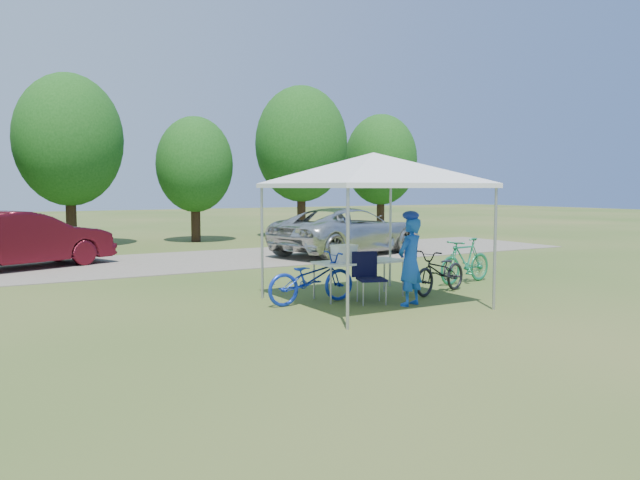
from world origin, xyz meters
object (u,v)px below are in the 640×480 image
object	(u,v)px
folding_table	(359,263)
bike_green	(465,261)
cyclist	(410,262)
minivan	(348,231)
cooler	(344,253)
sedan	(23,240)
folding_chair	(368,273)
bike_dark	(441,271)
bike_blue	(311,278)

from	to	relation	value
folding_table	bike_green	xyz separation A→B (m)	(3.03, 0.34, -0.17)
folding_table	cyclist	distance (m)	1.18
bike_green	minivan	bearing A→B (deg)	163.16
cooler	sedan	bearing A→B (deg)	121.53
cooler	minivan	xyz separation A→B (m)	(4.28, 6.51, -0.13)
folding_table	folding_chair	world-z (taller)	folding_chair
bike_dark	minivan	xyz separation A→B (m)	(2.27, 6.94, 0.31)
sedan	minivan	bearing A→B (deg)	-119.89
cyclist	bike_dark	world-z (taller)	cyclist
bike_dark	sedan	xyz separation A→B (m)	(-6.84, 8.31, 0.32)
bike_dark	minivan	world-z (taller)	minivan
bike_green	bike_dark	world-z (taller)	bike_green
cooler	sedan	world-z (taller)	sedan
folding_table	sedan	distance (m)	9.42
sedan	cyclist	bearing A→B (deg)	-169.86
minivan	cooler	bearing A→B (deg)	131.39
bike_dark	sedan	world-z (taller)	sedan
folding_chair	sedan	distance (m)	9.78
folding_chair	cooler	xyz separation A→B (m)	(-0.20, 0.51, 0.32)
folding_chair	bike_blue	xyz separation A→B (m)	(-0.94, 0.44, -0.09)
cooler	cyclist	distance (m)	1.32
bike_green	cyclist	bearing A→B (deg)	-70.05
folding_table	bike_dark	world-z (taller)	bike_dark
cyclist	bike_dark	size ratio (longest dim) A/B	0.94
bike_blue	sedan	bearing A→B (deg)	26.04
folding_table	bike_dark	bearing A→B (deg)	-14.44
folding_table	bike_blue	bearing A→B (deg)	-176.21
folding_table	folding_chair	bearing A→B (deg)	-105.64
folding_chair	minivan	size ratio (longest dim) A/B	0.18
bike_green	minivan	size ratio (longest dim) A/B	0.31
cyclist	minivan	bearing A→B (deg)	-134.09
bike_dark	bike_blue	bearing A→B (deg)	-114.22
folding_chair	bike_green	distance (m)	3.29
cooler	bike_green	size ratio (longest dim) A/B	0.27
bike_green	sedan	world-z (taller)	sedan
folding_table	bike_green	world-z (taller)	bike_green
cooler	bike_blue	xyz separation A→B (m)	(-0.75, -0.07, -0.41)
bike_blue	sedan	xyz separation A→B (m)	(-4.09, 7.95, 0.30)
cyclist	bike_blue	size ratio (longest dim) A/B	0.90
cyclist	minivan	distance (m)	8.44
folding_table	minivan	bearing A→B (deg)	58.82
cooler	bike_blue	bearing A→B (deg)	-174.48
folding_table	bike_dark	size ratio (longest dim) A/B	1.03
folding_chair	folding_table	bearing A→B (deg)	93.67
folding_chair	sedan	size ratio (longest dim) A/B	0.21
folding_chair	cyclist	bearing A→B (deg)	-32.14
cyclist	bike_blue	world-z (taller)	cyclist
cooler	minivan	size ratio (longest dim) A/B	0.08
cooler	bike_green	distance (m)	3.41
cyclist	bike_green	world-z (taller)	cyclist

